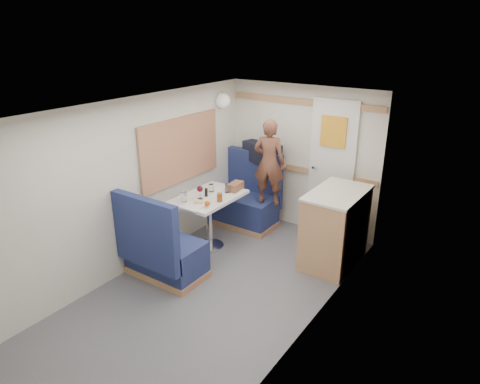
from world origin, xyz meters
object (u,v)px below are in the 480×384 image
Objects in this scene: cheese_block at (199,202)px; tumbler_left at (184,197)px; wine_glass at (200,189)px; pepper_grinder at (206,192)px; orange_fruit at (207,204)px; bread_loaf at (236,186)px; bench_far at (247,204)px; tumbler_right at (228,188)px; dome_light at (223,101)px; tumbler_mid at (211,188)px; dinette_table at (209,207)px; galley_counter at (335,227)px; beer_glass at (220,197)px; bench_near at (162,254)px; person at (269,162)px; tray at (195,205)px; duffel_bag at (262,152)px.

tumbler_left is (-0.20, -0.04, 0.03)m from cheese_block.
pepper_grinder is (0.01, 0.11, -0.07)m from wine_glass.
orange_fruit is 0.29× the size of bread_loaf.
bench_far is 0.80m from tumbler_right.
dome_light reaches higher than bread_loaf.
tumbler_left reaches higher than tumbler_mid.
dinette_table is 0.40m from tumbler_left.
beer_glass is at bearing -153.45° from galley_counter.
dome_light is at bearing 123.73° from beer_glass.
galley_counter is 1.42m from beer_glass.
cheese_block is at bearing -71.77° from tumbler_mid.
bench_near is 2.04m from galley_counter.
dome_light is at bearing 114.72° from tumbler_mid.
tumbler_right is (0.52, -0.62, -0.97)m from dome_light.
bench_near is at bearing -90.00° from dinette_table.
bench_near is at bearing -77.10° from tumbler_left.
beer_glass is (-0.18, -0.86, -0.25)m from person.
cheese_block is at bearing -97.62° from bread_loaf.
dome_light is 1.64m from tray.
dinette_table is 1.00× the size of galley_counter.
person reaches higher than galley_counter.
bench_far is at bearing -26.48° from person.
dinette_table is 7.54× the size of tumbler_left.
dome_light is 1.23m from bread_loaf.
dome_light is at bearing 102.77° from tumbler_left.
dome_light is 2.92× the size of orange_fruit.
tumbler_mid is 0.43× the size of bread_loaf.
person is 12.31× the size of cheese_block.
person reaches higher than tray.
tumbler_mid is at bearing 93.45° from bench_near.
galley_counter is 9.13× the size of tumbler_mid.
tumbler_mid is (-0.15, -0.99, -0.26)m from duffel_bag.
tumbler_right is at bearing 84.34° from cheese_block.
tumbler_left is (0.26, -1.17, -0.97)m from dome_light.
person is at bearing 73.07° from cheese_block.
person is 10.97× the size of pepper_grinder.
bench_far is at bearing 89.12° from pepper_grinder.
cheese_block is (-0.33, -1.07, -0.27)m from person.
dome_light reaches higher than dinette_table.
wine_glass is at bearing 124.51° from cheese_block.
bench_near is 8.61× the size of tumbler_left.
bench_far is 8.85× the size of tumbler_right.
person is at bearing 65.29° from wine_glass.
person is 9.70× the size of tumbler_right.
tumbler_right is at bearing 83.37° from bench_near.
tray is at bearing 82.11° from bench_near.
orange_fruit is at bearing -53.99° from dinette_table.
tray is 2.60× the size of tumbler_right.
dome_light is 1.63m from orange_fruit.
bread_loaf is (-0.24, -0.43, -0.26)m from person.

